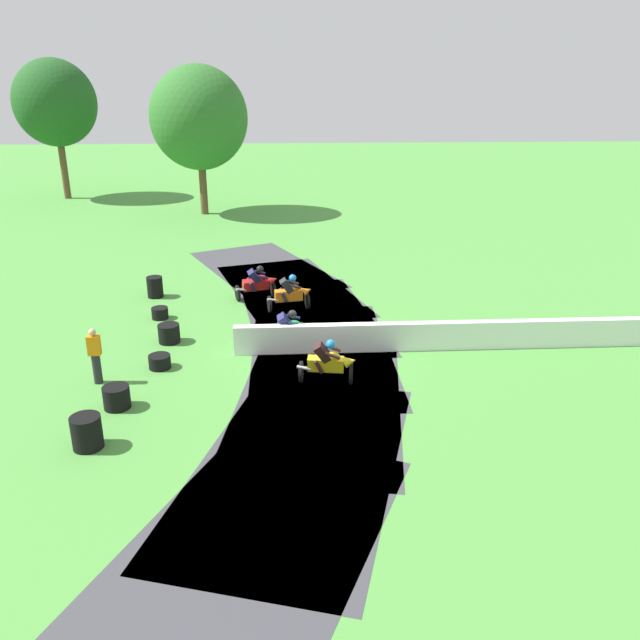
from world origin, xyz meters
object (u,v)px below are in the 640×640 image
motorcycle_lead_yellow (328,362)px  tire_stack_extra_b (155,287)px  tire_stack_far (169,333)px  tire_stack_mid_b (160,362)px  tire_stack_extra_a (160,313)px  motorcycle_trailing_orange (291,293)px  tire_stack_near (87,432)px  motorcycle_chase_green (290,329)px  motorcycle_fourth_red (258,283)px  track_marshal (95,356)px  tire_stack_mid_a (117,397)px

motorcycle_lead_yellow → tire_stack_extra_b: size_ratio=2.13×
tire_stack_far → tire_stack_extra_b: (-1.28, 4.51, 0.10)m
tire_stack_mid_b → tire_stack_extra_a: bearing=100.1°
motorcycle_trailing_orange → tire_stack_near: 10.15m
motorcycle_trailing_orange → tire_stack_extra_b: bearing=161.2°
motorcycle_chase_green → tire_stack_mid_b: motorcycle_chase_green is taller
motorcycle_fourth_red → track_marshal: 8.09m
tire_stack_extra_b → track_marshal: bearing=-91.7°
motorcycle_trailing_orange → motorcycle_lead_yellow: bearing=-80.3°
tire_stack_near → tire_stack_mid_a: size_ratio=1.15×
motorcycle_chase_green → tire_stack_mid_a: motorcycle_chase_green is taller
motorcycle_trailing_orange → tire_stack_mid_b: size_ratio=2.63×
tire_stack_mid_b → track_marshal: track_marshal is taller
motorcycle_chase_green → tire_stack_far: size_ratio=2.44×
motorcycle_chase_green → tire_stack_far: motorcycle_chase_green is taller
tire_stack_mid_a → track_marshal: (-0.88, 1.48, 0.52)m
tire_stack_far → track_marshal: (-1.50, -2.84, 0.52)m
motorcycle_trailing_orange → tire_stack_mid_a: size_ratio=2.44×
tire_stack_mid_a → track_marshal: track_marshal is taller
motorcycle_fourth_red → tire_stack_extra_b: motorcycle_fourth_red is taller
motorcycle_trailing_orange → tire_stack_mid_a: (-4.55, -7.06, -0.36)m
motorcycle_chase_green → tire_stack_near: 7.32m
tire_stack_extra_b → tire_stack_mid_a: bearing=-85.8°
motorcycle_chase_green → tire_stack_mid_b: 4.08m
motorcycle_lead_yellow → tire_stack_mid_a: bearing=-168.5°
motorcycle_chase_green → tire_stack_extra_a: motorcycle_chase_green is taller
tire_stack_near → motorcycle_trailing_orange: bearing=62.0°
tire_stack_extra_a → motorcycle_lead_yellow: bearing=-43.6°
motorcycle_trailing_orange → track_marshal: 7.78m
motorcycle_trailing_orange → tire_stack_extra_a: bearing=-172.9°
motorcycle_lead_yellow → tire_stack_far: bearing=147.1°
motorcycle_fourth_red → tire_stack_far: motorcycle_fourth_red is taller
motorcycle_trailing_orange → tire_stack_mid_b: (-3.88, -4.68, -0.46)m
motorcycle_lead_yellow → tire_stack_near: 6.53m
motorcycle_trailing_orange → tire_stack_extra_b: 5.50m
tire_stack_mid_b → track_marshal: size_ratio=0.39×
tire_stack_mid_a → tire_stack_near: bearing=-96.5°
motorcycle_lead_yellow → track_marshal: 6.45m
tire_stack_extra_a → track_marshal: bearing=-99.3°
tire_stack_mid_a → tire_stack_far: (0.63, 4.32, 0.00)m
tire_stack_mid_a → tire_stack_mid_b: 2.47m
motorcycle_trailing_orange → motorcycle_fourth_red: (-1.24, 1.35, -0.02)m
motorcycle_fourth_red → tire_stack_near: motorcycle_fourth_red is taller
motorcycle_trailing_orange → tire_stack_far: bearing=-145.1°
motorcycle_lead_yellow → tire_stack_near: (-5.78, -3.03, -0.26)m
motorcycle_chase_green → tire_stack_mid_a: (-4.50, -3.69, -0.33)m
motorcycle_lead_yellow → motorcycle_fourth_red: motorcycle_lead_yellow is taller
motorcycle_trailing_orange → tire_stack_extra_b: size_ratio=2.12×
tire_stack_extra_a → tire_stack_mid_a: bearing=-89.5°
motorcycle_chase_green → tire_stack_extra_b: 7.28m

